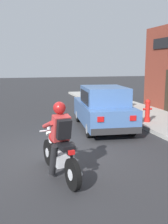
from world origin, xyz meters
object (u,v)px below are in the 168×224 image
object	(u,v)px
fire_hydrant	(147,111)
trash_bin	(124,98)
car_hatchback	(103,108)
motorcycle_with_rider	(60,146)

from	to	relation	value
fire_hydrant	trash_bin	world-z (taller)	trash_bin
car_hatchback	fire_hydrant	size ratio (longest dim) A/B	4.48
motorcycle_with_rider	fire_hydrant	distance (m)	5.62
car_hatchback	trash_bin	world-z (taller)	car_hatchback
motorcycle_with_rider	car_hatchback	world-z (taller)	motorcycle_with_rider
fire_hydrant	motorcycle_with_rider	bearing A→B (deg)	-138.42
motorcycle_with_rider	fire_hydrant	xyz separation A→B (m)	(4.20, 3.73, -0.11)
car_hatchback	trash_bin	size ratio (longest dim) A/B	4.02
car_hatchback	trash_bin	distance (m)	4.02
fire_hydrant	trash_bin	distance (m)	3.30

